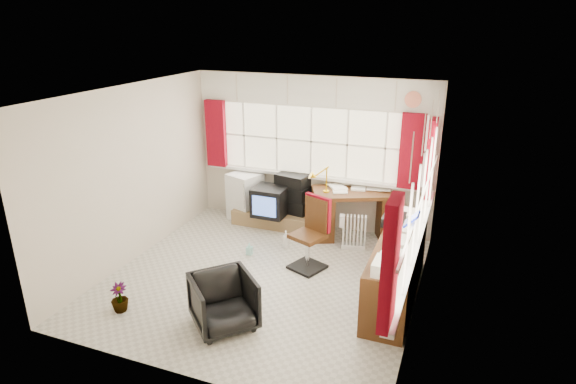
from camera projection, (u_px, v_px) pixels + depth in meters
name	position (u px, v px, depth m)	size (l,w,h in m)	color
ground	(263.00, 279.00, 6.53)	(4.00, 4.00, 0.00)	beige
room_walls	(261.00, 173.00, 6.02)	(4.00, 4.00, 4.00)	beige
window_back	(310.00, 172.00, 7.91)	(3.70, 0.12, 3.60)	#F9EDC5
window_right	(416.00, 238.00, 5.55)	(0.12, 3.70, 3.60)	#F9EDC5
curtains	(351.00, 165.00, 6.53)	(3.83, 3.83, 1.15)	maroon
overhead_cabinets	(359.00, 106.00, 6.29)	(3.98, 3.98, 0.48)	white
desk	(355.00, 211.00, 7.69)	(1.49, 1.15, 0.80)	#542E13
desk_lamp	(327.00, 174.00, 7.42)	(0.18, 0.17, 0.42)	yellow
task_chair	(313.00, 230.00, 6.69)	(0.57, 0.58, 1.03)	black
office_chair	(224.00, 302.00, 5.43)	(0.67, 0.69, 0.62)	black
radiator	(354.00, 235.00, 7.31)	(0.38, 0.22, 0.54)	white
credenza	(396.00, 268.00, 5.99)	(0.50, 2.00, 0.85)	#542E13
file_tray	(394.00, 220.00, 6.38)	(0.29, 0.37, 0.12)	black
tv_bench	(275.00, 218.00, 8.18)	(1.40, 0.50, 0.25)	#866143
crt_tv	(270.00, 201.00, 7.90)	(0.53, 0.50, 0.48)	black
hifi_stack	(293.00, 194.00, 8.06)	(0.68, 0.50, 0.65)	black
mini_fridge	(245.00, 196.00, 8.35)	(0.62, 0.62, 0.82)	white
spray_bottle_a	(286.00, 239.00, 7.36)	(0.11, 0.11, 0.28)	white
spray_bottle_b	(249.00, 249.00, 7.16)	(0.08, 0.08, 0.18)	#96E0D5
flower_vase	(119.00, 297.00, 5.76)	(0.20, 0.20, 0.36)	black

